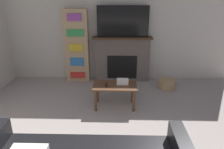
{
  "coord_description": "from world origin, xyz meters",
  "views": [
    {
      "loc": [
        0.17,
        -1.21,
        2.16
      ],
      "look_at": [
        0.08,
        2.43,
        0.71
      ],
      "focal_mm": 35.0,
      "sensor_mm": 36.0,
      "label": 1
    }
  ],
  "objects": [
    {
      "name": "bookshelf",
      "position": [
        -0.79,
        3.86,
        0.86
      ],
      "size": [
        0.55,
        0.29,
        1.72
      ],
      "color": "tan",
      "rests_on": "ground_plane"
    },
    {
      "name": "remote_control",
      "position": [
        -0.03,
        2.51,
        0.47
      ],
      "size": [
        0.04,
        0.15,
        0.02
      ],
      "color": "black",
      "rests_on": "coffee_table"
    },
    {
      "name": "storage_basket",
      "position": [
        1.32,
        3.4,
        0.11
      ],
      "size": [
        0.39,
        0.39,
        0.21
      ],
      "color": "tan",
      "rests_on": "ground_plane"
    },
    {
      "name": "wall_back",
      "position": [
        0.0,
        4.02,
        1.35
      ],
      "size": [
        5.91,
        0.06,
        2.7
      ],
      "color": "beige",
      "rests_on": "ground_plane"
    },
    {
      "name": "tv",
      "position": [
        0.29,
        3.86,
        1.44
      ],
      "size": [
        1.18,
        0.03,
        0.71
      ],
      "color": "black",
      "rests_on": "fireplace"
    },
    {
      "name": "coffee_table",
      "position": [
        0.13,
        2.53,
        0.38
      ],
      "size": [
        0.82,
        0.48,
        0.46
      ],
      "color": "brown",
      "rests_on": "ground_plane"
    },
    {
      "name": "fireplace",
      "position": [
        0.29,
        3.88,
        0.55
      ],
      "size": [
        1.4,
        0.28,
        1.09
      ],
      "color": "#605651",
      "rests_on": "ground_plane"
    },
    {
      "name": "tissue_box",
      "position": [
        0.28,
        2.58,
        0.51
      ],
      "size": [
        0.22,
        0.12,
        0.1
      ],
      "color": "white",
      "rests_on": "coffee_table"
    }
  ]
}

